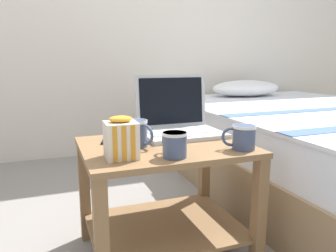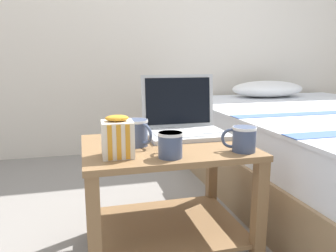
{
  "view_description": "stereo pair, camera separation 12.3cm",
  "coord_description": "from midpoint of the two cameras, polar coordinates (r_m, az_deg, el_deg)",
  "views": [
    {
      "loc": [
        -0.43,
        -1.17,
        0.79
      ],
      "look_at": [
        0.0,
        -0.04,
        0.55
      ],
      "focal_mm": 35.0,
      "sensor_mm": 36.0,
      "label": 1
    },
    {
      "loc": [
        -0.31,
        -1.21,
        0.79
      ],
      "look_at": [
        0.0,
        -0.04,
        0.55
      ],
      "focal_mm": 35.0,
      "sensor_mm": 36.0,
      "label": 2
    }
  ],
  "objects": [
    {
      "name": "ground_plane",
      "position": [
        1.47,
        -3.13,
        -21.1
      ],
      "size": [
        8.0,
        8.0,
        0.0
      ],
      "primitive_type": "plane",
      "color": "gray"
    },
    {
      "name": "back_wall",
      "position": [
        2.87,
        -13.88,
        20.18
      ],
      "size": [
        8.0,
        0.05,
        2.5
      ],
      "color": "beige",
      "rests_on": "ground_plane"
    },
    {
      "name": "bed",
      "position": [
        2.38,
        22.41,
        -2.67
      ],
      "size": [
        1.59,
        2.17,
        0.62
      ],
      "color": "#997A56",
      "rests_on": "ground_plane"
    },
    {
      "name": "bedside_table",
      "position": [
        1.33,
        -3.26,
        -10.11
      ],
      "size": [
        0.64,
        0.51,
        0.47
      ],
      "color": "olive",
      "rests_on": "ground_plane"
    },
    {
      "name": "laptop",
      "position": [
        1.45,
        -0.54,
        0.58
      ],
      "size": [
        0.34,
        0.28,
        0.26
      ],
      "color": "#B7BABC",
      "rests_on": "bedside_table"
    },
    {
      "name": "mug_front_left",
      "position": [
        1.1,
        -2.12,
        -3.06
      ],
      "size": [
        0.08,
        0.12,
        0.09
      ],
      "color": "#3F4C6B",
      "rests_on": "bedside_table"
    },
    {
      "name": "mug_front_right",
      "position": [
        1.25,
        -8.42,
        -1.1
      ],
      "size": [
        0.1,
        0.13,
        0.1
      ],
      "color": "#3F4C6B",
      "rests_on": "bedside_table"
    },
    {
      "name": "mug_mid_center",
      "position": [
        1.21,
        10.13,
        -1.77
      ],
      "size": [
        0.12,
        0.09,
        0.09
      ],
      "color": "#3F4C6B",
      "rests_on": "bedside_table"
    },
    {
      "name": "snack_bag",
      "position": [
        1.11,
        -11.35,
        -2.21
      ],
      "size": [
        0.11,
        0.11,
        0.14
      ],
      "color": "silver",
      "rests_on": "bedside_table"
    },
    {
      "name": "cell_phone",
      "position": [
        1.38,
        -12.29,
        -2.24
      ],
      "size": [
        0.11,
        0.17,
        0.01
      ],
      "color": "black",
      "rests_on": "bedside_table"
    }
  ]
}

